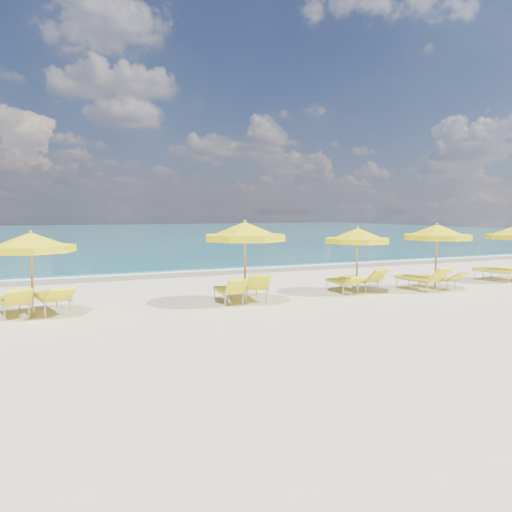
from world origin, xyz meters
name	(u,v)px	position (x,y,z in m)	size (l,w,h in m)	color
ground_plane	(276,300)	(0.00, 0.00, 0.00)	(120.00, 120.00, 0.00)	beige
ocean	(95,234)	(0.00, 48.00, 0.00)	(120.00, 80.00, 0.30)	#126269
wet_sand_band	(201,272)	(0.00, 7.40, 0.00)	(120.00, 2.60, 0.01)	tan
foam_line	(195,270)	(0.00, 8.20, 0.00)	(120.00, 1.20, 0.03)	white
whitecap_near	(46,259)	(-6.00, 17.00, 0.00)	(14.00, 0.36, 0.05)	white
whitecap_far	(233,245)	(8.00, 24.00, 0.00)	(18.00, 0.30, 0.05)	white
umbrella_2	(31,243)	(-6.67, 0.29, 1.86)	(2.27, 2.27, 2.18)	tan
umbrella_3	(245,232)	(-1.11, -0.19, 2.06)	(2.51, 2.51, 2.41)	tan
umbrella_4	(357,236)	(2.96, 0.08, 1.85)	(2.66, 2.66, 2.17)	tan
umbrella_5	(437,233)	(5.68, -0.57, 1.94)	(2.73, 2.73, 2.28)	tan
lounger_2_left	(13,307)	(-7.15, 0.67, 0.23)	(0.97, 1.91, 0.83)	#A5A8AD
lounger_2_right	(51,303)	(-6.23, 0.75, 0.24)	(1.05, 2.13, 0.83)	#A5A8AD
lounger_3_left	(229,295)	(-1.49, 0.11, 0.22)	(0.71, 1.73, 0.84)	#A5A8AD
lounger_3_right	(252,291)	(-0.62, 0.40, 0.24)	(1.01, 2.04, 0.91)	#A5A8AD
lounger_4_left	(342,286)	(2.59, 0.36, 0.21)	(0.71, 1.80, 0.67)	#A5A8AD
lounger_4_right	(360,284)	(3.38, 0.48, 0.22)	(0.82, 1.83, 0.84)	#A5A8AD
lounger_5_left	(419,283)	(5.18, -0.33, 0.24)	(0.89, 1.97, 0.91)	#A5A8AD
lounger_5_right	(438,282)	(6.20, -0.17, 0.20)	(0.86, 1.75, 0.68)	#A5A8AD
lounger_6_left	(496,275)	(9.48, 0.22, 0.25)	(1.03, 2.01, 0.94)	#A5A8AD
lounger_6_right	(510,274)	(10.36, 0.31, 0.21)	(0.69, 1.81, 0.70)	#A5A8AD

